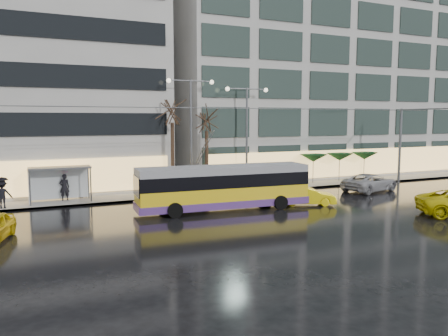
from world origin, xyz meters
TOP-DOWN VIEW (x-y plane):
  - ground at (0.00, 0.00)m, footprint 140.00×140.00m
  - sidewalk at (2.00, 14.00)m, footprint 80.00×10.00m
  - kerb at (2.00, 9.05)m, footprint 80.00×0.10m
  - building_right at (19.00, 19.00)m, footprint 32.00×14.00m
  - trolleybus at (1.78, 3.82)m, footprint 11.66×4.80m
  - catenary at (1.00, 7.94)m, footprint 42.24×5.12m
  - bus_shelter at (-8.38, 10.69)m, footprint 4.20×1.60m
  - street_lamp_near at (2.00, 10.80)m, footprint 3.96×0.36m
  - street_lamp_far at (7.00, 10.80)m, footprint 3.96×0.36m
  - tree_a at (0.50, 11.00)m, footprint 3.20×3.20m
  - tree_b at (3.50, 11.20)m, footprint 3.20×3.20m
  - parasol_a at (14.00, 11.00)m, footprint 2.50×2.50m
  - parasol_b at (17.00, 11.00)m, footprint 2.50×2.50m
  - parasol_c at (20.00, 11.00)m, footprint 2.50×2.50m
  - taxi_b at (7.90, 3.02)m, footprint 4.10×2.83m
  - sedan_silver at (16.12, 5.83)m, footprint 5.76×3.63m
  - pedestrian_a at (-7.71, 10.92)m, footprint 1.02×1.04m
  - pedestrian_b at (-6.43, 11.64)m, footprint 0.92×0.87m
  - pedestrian_c at (-11.68, 9.63)m, footprint 1.24×0.85m

SIDE VIEW (x-z plane):
  - ground at x=0.00m, z-range 0.00..0.00m
  - sidewalk at x=2.00m, z-range 0.00..0.15m
  - kerb at x=2.00m, z-range 0.00..0.15m
  - taxi_b at x=7.90m, z-range 0.00..1.28m
  - sedan_silver at x=16.12m, z-range 0.00..1.48m
  - pedestrian_b at x=-6.43m, z-range 0.15..1.66m
  - pedestrian_c at x=-11.68m, z-range 0.22..2.33m
  - trolleybus at x=1.78m, z-range -1.23..4.13m
  - pedestrian_a at x=-7.71m, z-range 0.47..2.66m
  - bus_shelter at x=-8.38m, z-range 0.71..3.22m
  - parasol_a at x=14.00m, z-range 1.12..3.77m
  - parasol_b at x=17.00m, z-range 1.12..3.77m
  - parasol_c at x=20.00m, z-range 1.12..3.77m
  - catenary at x=1.00m, z-range 0.75..7.75m
  - street_lamp_far at x=7.00m, z-range 1.45..9.98m
  - street_lamp_near at x=2.00m, z-range 1.48..10.51m
  - tree_b at x=3.50m, z-range 2.55..10.25m
  - tree_a at x=0.50m, z-range 2.89..11.29m
  - building_right at x=19.00m, z-range 0.15..25.15m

